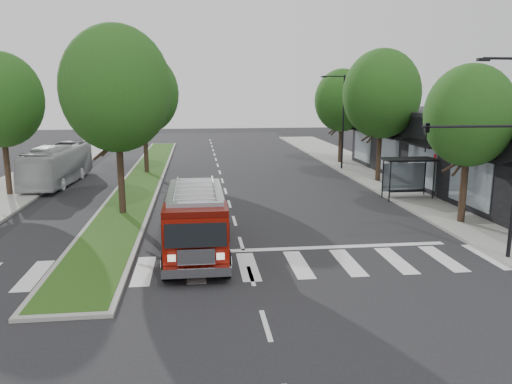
# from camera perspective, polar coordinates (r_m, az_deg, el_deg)

# --- Properties ---
(ground) EXTENTS (140.00, 140.00, 0.00)m
(ground) POSITION_cam_1_polar(r_m,az_deg,el_deg) (22.47, -1.70, -5.92)
(ground) COLOR black
(ground) RESTS_ON ground
(sidewalk_right) EXTENTS (5.00, 80.00, 0.15)m
(sidewalk_right) POSITION_cam_1_polar(r_m,az_deg,el_deg) (35.13, 17.49, 0.06)
(sidewalk_right) COLOR gray
(sidewalk_right) RESTS_ON ground
(median) EXTENTS (3.00, 50.00, 0.15)m
(median) POSITION_cam_1_polar(r_m,az_deg,el_deg) (40.12, -12.62, 1.69)
(median) COLOR gray
(median) RESTS_ON ground
(storefront_row) EXTENTS (8.00, 30.00, 5.00)m
(storefront_row) POSITION_cam_1_polar(r_m,az_deg,el_deg) (36.85, 24.13, 3.92)
(storefront_row) COLOR black
(storefront_row) RESTS_ON ground
(bus_shelter) EXTENTS (3.20, 1.60, 2.61)m
(bus_shelter) POSITION_cam_1_polar(r_m,az_deg,el_deg) (32.61, 16.93, 2.75)
(bus_shelter) COLOR black
(bus_shelter) RESTS_ON ground
(tree_right_near) EXTENTS (4.40, 4.40, 8.05)m
(tree_right_near) POSITION_cam_1_polar(r_m,az_deg,el_deg) (26.95, 23.21, 8.00)
(tree_right_near) COLOR black
(tree_right_near) RESTS_ON ground
(tree_right_mid) EXTENTS (5.60, 5.60, 9.72)m
(tree_right_mid) POSITION_cam_1_polar(r_m,az_deg,el_deg) (37.80, 14.17, 10.81)
(tree_right_mid) COLOR black
(tree_right_mid) RESTS_ON ground
(tree_right_far) EXTENTS (5.00, 5.00, 8.73)m
(tree_right_far) POSITION_cam_1_polar(r_m,az_deg,el_deg) (47.30, 9.77, 10.27)
(tree_right_far) COLOR black
(tree_right_far) RESTS_ON ground
(tree_median_near) EXTENTS (5.80, 5.80, 10.16)m
(tree_median_near) POSITION_cam_1_polar(r_m,az_deg,el_deg) (27.66, -15.69, 11.27)
(tree_median_near) COLOR black
(tree_median_near) RESTS_ON ground
(tree_median_far) EXTENTS (5.60, 5.60, 9.72)m
(tree_median_far) POSITION_cam_1_polar(r_m,az_deg,el_deg) (41.56, -12.74, 10.91)
(tree_median_far) COLOR black
(tree_median_far) RESTS_ON ground
(tree_left_mid) EXTENTS (5.20, 5.20, 9.16)m
(tree_left_mid) POSITION_cam_1_polar(r_m,az_deg,el_deg) (35.49, -27.17, 9.35)
(tree_left_mid) COLOR black
(tree_left_mid) RESTS_ON ground
(streetlight_right_near) EXTENTS (4.08, 0.22, 8.00)m
(streetlight_right_near) POSITION_cam_1_polar(r_m,az_deg,el_deg) (21.34, 25.93, 4.81)
(streetlight_right_near) COLOR black
(streetlight_right_near) RESTS_ON ground
(streetlight_right_far) EXTENTS (2.11, 0.20, 8.00)m
(streetlight_right_far) POSITION_cam_1_polar(r_m,az_deg,el_deg) (43.18, 9.75, 8.36)
(streetlight_right_far) COLOR black
(streetlight_right_far) RESTS_ON ground
(fire_engine) EXTENTS (2.49, 8.06, 2.79)m
(fire_engine) POSITION_cam_1_polar(r_m,az_deg,el_deg) (21.13, -6.90, -3.35)
(fire_engine) COLOR #4E0904
(fire_engine) RESTS_ON ground
(city_bus) EXTENTS (2.92, 10.25, 2.82)m
(city_bus) POSITION_cam_1_polar(r_m,az_deg,el_deg) (39.31, -21.69, 2.92)
(city_bus) COLOR #B3B4B8
(city_bus) RESTS_ON ground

